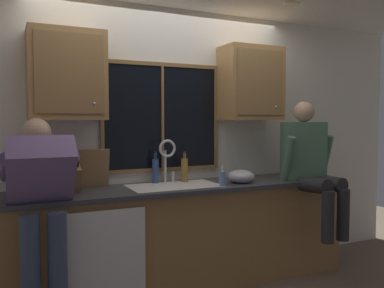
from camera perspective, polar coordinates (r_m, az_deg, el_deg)
The scene contains 23 objects.
back_wall at distance 3.89m, azimuth -4.08°, elevation 0.09°, with size 5.70×0.12×2.55m, color silver.
ceiling_downlight_right at distance 3.94m, azimuth 13.94°, elevation 18.68°, with size 0.14×0.14×0.01m, color #FFEAB2.
window_glass at distance 3.80m, azimuth -4.25°, elevation 3.78°, with size 1.10×0.02×0.95m, color black.
window_frame_top at distance 3.83m, azimuth -4.23°, elevation 11.17°, with size 1.17×0.02×0.04m, color brown.
window_frame_bottom at distance 3.82m, azimuth -4.17°, elevation -3.62°, with size 1.17×0.02×0.04m, color brown.
window_frame_left at distance 3.63m, azimuth -12.62°, elevation 3.73°, with size 0.04×0.02×0.95m, color brown.
window_frame_right at distance 4.03m, azimuth 3.38°, elevation 3.76°, with size 0.04×0.02×0.95m, color brown.
window_mullion_center at distance 3.79m, azimuth -4.19°, elevation 3.78°, with size 0.02×0.02×0.95m, color brown.
lower_cabinet_run at distance 3.71m, azimuth -2.03°, elevation -13.19°, with size 3.30×0.58×0.88m, color olive.
countertop at distance 3.59m, azimuth -1.92°, elevation -6.21°, with size 3.36×0.62×0.04m, color #38383D.
dishwasher_front at distance 3.20m, azimuth -11.98°, elevation -15.64°, with size 0.60×0.02×0.74m, color white.
upper_cabinet_left at distance 3.44m, azimuth -17.29°, elevation 9.27°, with size 0.60×0.36×0.72m.
upper_cabinet_right at distance 4.08m, azimuth 8.34°, elevation 8.44°, with size 0.60×0.36×0.72m.
sink at distance 3.60m, azimuth -2.54°, elevation -7.45°, with size 0.80×0.46×0.21m.
faucet at distance 3.72m, azimuth -3.51°, elevation -1.63°, with size 0.18×0.09×0.40m.
person_standing at distance 3.03m, azimuth -20.60°, elevation -7.35°, with size 0.53×0.71×1.51m.
person_sitting_on_counter at distance 4.01m, azimuth 16.39°, elevation -2.39°, with size 0.54×0.64×1.26m.
knife_block at distance 3.33m, azimuth -16.58°, elevation -4.85°, with size 0.12×0.18×0.32m.
cutting_board at distance 3.57m, azimuth -13.69°, elevation -3.36°, with size 0.26×0.02×0.34m, color #997047.
mixing_bowl at distance 3.77m, azimuth 6.97°, elevation -4.58°, with size 0.25×0.25×0.13m, color #B7B7BC.
soap_dispenser at distance 3.56m, azimuth 4.34°, elevation -4.84°, with size 0.06×0.07×0.18m.
bottle_green_glass at distance 3.78m, azimuth -1.07°, elevation -3.60°, with size 0.06×0.06×0.29m.
bottle_tall_clear at distance 3.72m, azimuth -5.20°, elevation -3.69°, with size 0.06×0.06×0.29m.
Camera 1 is at (-1.39, -3.56, 1.50)m, focal length 37.69 mm.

